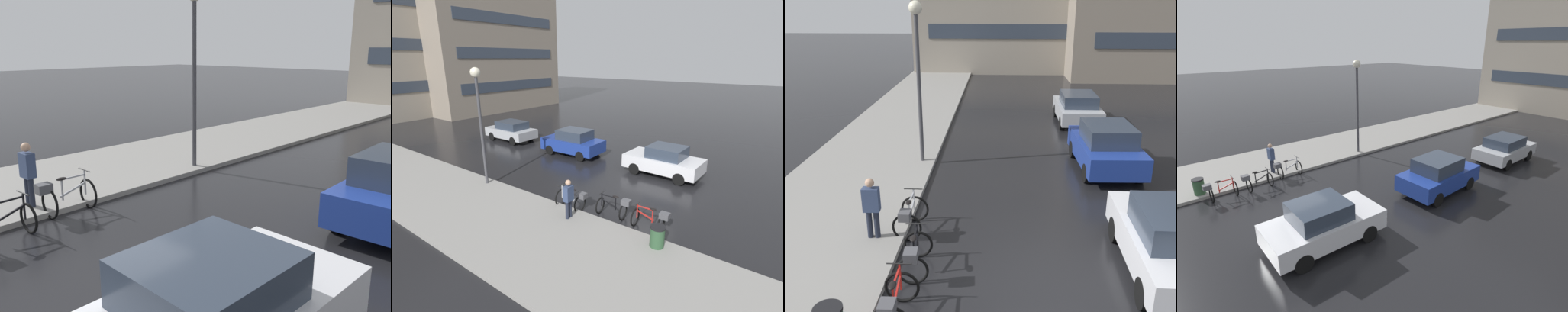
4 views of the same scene
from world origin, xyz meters
TOP-DOWN VIEW (x-y plane):
  - ground_plane at (0.00, 0.00)m, footprint 140.00×140.00m
  - sidewalk_kerb at (-6.00, 10.00)m, footprint 4.80×60.00m
  - bicycle_nearest at (-3.12, -1.73)m, footprint 0.73×1.35m
  - bicycle_second at (-3.05, -0.12)m, footprint 0.76×1.39m
  - bicycle_third at (-3.51, 1.65)m, footprint 0.77×1.36m
  - car_white at (2.56, 0.19)m, footprint 2.05×4.12m
  - car_blue at (2.52, 6.46)m, footprint 2.07×4.01m
  - car_silver at (2.52, 12.58)m, footprint 1.96×3.93m
  - pedestrian at (-4.33, 1.19)m, footprint 0.41×0.25m
  - streetlamp at (-4.06, 6.72)m, footprint 0.46×0.46m

SIDE VIEW (x-z plane):
  - ground_plane at x=0.00m, z-range 0.00..0.00m
  - sidewalk_kerb at x=-6.00m, z-range 0.00..0.14m
  - bicycle_nearest at x=-3.12m, z-range 0.00..0.97m
  - bicycle_second at x=-3.05m, z-range 0.01..0.97m
  - bicycle_third at x=-3.51m, z-range -0.02..1.00m
  - car_silver at x=2.52m, z-range 0.03..1.54m
  - car_white at x=2.56m, z-range -0.01..1.62m
  - car_blue at x=2.52m, z-range 0.00..1.69m
  - pedestrian at x=-4.33m, z-range 0.11..1.84m
  - streetlamp at x=-4.06m, z-range 1.14..6.87m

